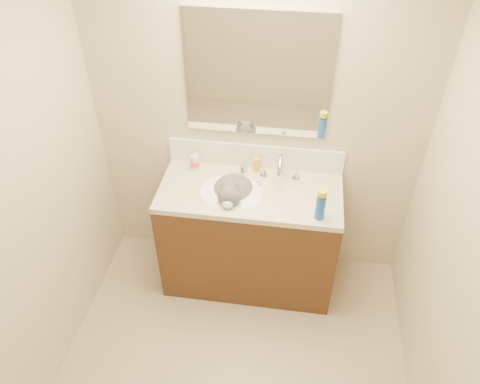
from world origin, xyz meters
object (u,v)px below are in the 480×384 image
(vanity_cabinet, at_px, (249,239))
(cat, at_px, (233,194))
(silver_jar, at_px, (243,169))
(spray_can, at_px, (320,208))
(faucet, at_px, (280,170))
(pill_bottle, at_px, (195,162))
(basin, at_px, (231,200))
(amber_bottle, at_px, (256,165))

(vanity_cabinet, xyz_separation_m, cat, (-0.11, -0.01, 0.42))
(silver_jar, distance_m, spray_can, 0.65)
(faucet, xyz_separation_m, pill_bottle, (-0.59, 0.05, -0.03))
(cat, height_order, silver_jar, cat)
(basin, height_order, silver_jar, silver_jar)
(cat, bearing_deg, silver_jar, 78.79)
(vanity_cabinet, distance_m, faucet, 0.58)
(vanity_cabinet, bearing_deg, spray_can, -23.84)
(cat, xyz_separation_m, amber_bottle, (0.13, 0.22, 0.08))
(vanity_cabinet, distance_m, amber_bottle, 0.55)
(spray_can, bearing_deg, faucet, 128.71)
(faucet, height_order, silver_jar, faucet)
(cat, bearing_deg, faucet, 27.81)
(basin, distance_m, pill_bottle, 0.38)
(vanity_cabinet, relative_size, faucet, 4.29)
(silver_jar, distance_m, amber_bottle, 0.09)
(silver_jar, bearing_deg, spray_can, -36.40)
(vanity_cabinet, relative_size, cat, 2.96)
(silver_jar, xyz_separation_m, amber_bottle, (0.09, 0.02, 0.03))
(basin, xyz_separation_m, silver_jar, (0.05, 0.22, 0.10))
(pill_bottle, height_order, silver_jar, pill_bottle)
(faucet, xyz_separation_m, spray_can, (0.27, -0.34, -0.01))
(vanity_cabinet, distance_m, spray_can, 0.72)
(amber_bottle, relative_size, spray_can, 0.67)
(vanity_cabinet, xyz_separation_m, silver_jar, (-0.07, 0.19, 0.48))
(faucet, distance_m, amber_bottle, 0.18)
(vanity_cabinet, height_order, pill_bottle, pill_bottle)
(faucet, relative_size, pill_bottle, 2.65)
(vanity_cabinet, relative_size, basin, 2.67)
(cat, xyz_separation_m, pill_bottle, (-0.29, 0.20, 0.08))
(faucet, bearing_deg, pill_bottle, 175.46)
(vanity_cabinet, xyz_separation_m, basin, (-0.12, -0.03, 0.38))
(faucet, xyz_separation_m, silver_jar, (-0.25, 0.05, -0.06))
(basin, height_order, cat, cat)
(basin, bearing_deg, amber_bottle, 60.74)
(basin, height_order, spray_can, spray_can)
(vanity_cabinet, distance_m, pill_bottle, 0.67)
(amber_bottle, distance_m, spray_can, 0.60)
(silver_jar, bearing_deg, pill_bottle, -179.68)
(faucet, height_order, amber_bottle, faucet)
(amber_bottle, bearing_deg, faucet, -23.69)
(spray_can, bearing_deg, amber_bottle, 136.79)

